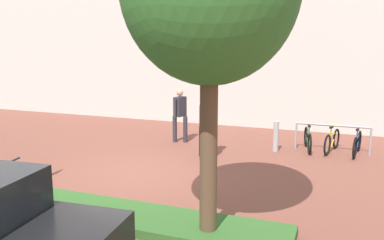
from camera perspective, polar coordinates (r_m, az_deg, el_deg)
ground_plane at (r=9.98m, az=-8.19°, el=-7.57°), size 60.00×60.00×0.00m
planter_strip at (r=7.76m, az=-12.99°, el=-12.64°), size 7.00×1.10×0.16m
bike_rack_cluster at (r=12.40m, az=19.29°, el=-2.77°), size 2.11×1.60×0.83m
bollard_steel at (r=12.02m, az=11.85°, el=-2.30°), size 0.16×0.16×0.90m
person_suited_dark at (r=12.79m, az=-1.73°, el=1.15°), size 0.47×0.59×1.72m
person_suited_navy at (r=11.12m, az=2.22°, el=-0.33°), size 0.48×0.56×1.72m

